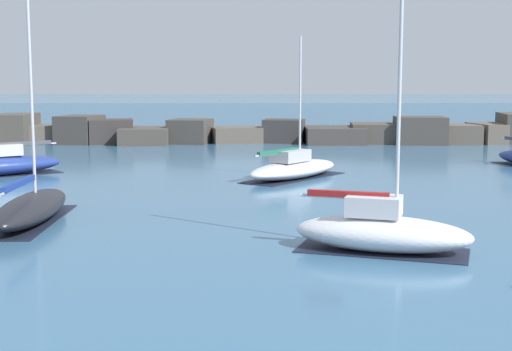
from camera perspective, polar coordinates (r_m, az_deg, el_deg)
name	(u,v)px	position (r m, az deg, el deg)	size (l,w,h in m)	color
open_sea_beyond	(270,113)	(122.61, 1.10, 5.01)	(400.00, 116.00, 0.01)	#2D5B7F
breakwater_jetty	(281,131)	(62.67, 2.04, 3.54)	(64.25, 6.91, 2.59)	#383330
sailboat_moored_0	(291,168)	(39.87, 2.78, 0.62)	(6.53, 7.44, 7.87)	white
sailboat_moored_3	(28,207)	(28.72, -17.74, -2.45)	(2.10, 7.49, 9.86)	black
sailboat_moored_5	(378,230)	(23.01, 9.77, -4.34)	(6.03, 3.84, 9.14)	white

